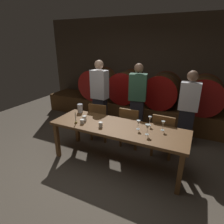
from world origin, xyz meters
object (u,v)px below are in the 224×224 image
wine_glass_center_right (147,127)px  cup_center (82,121)px  wine_barrel_center_left (127,86)px  wine_glass_far_right (163,123)px  wine_barrel_far_right (204,94)px  wine_glass_center_left (150,119)px  pitcher (80,108)px  wine_glass_far_left (138,123)px  wine_barrel_far_left (99,83)px  dining_table (118,130)px  wine_barrel_center_right (163,90)px  chair_left (100,120)px  guest_left (100,96)px  guest_center (137,101)px  cup_left (84,118)px  chair_right (163,133)px  chair_center (130,125)px  cup_right (101,125)px  guest_right (188,109)px  candle_center (76,120)px

wine_glass_center_right → cup_center: size_ratio=2.27×
wine_barrel_center_left → wine_glass_far_right: 2.37m
wine_barrel_far_right → wine_glass_center_left: wine_barrel_far_right is taller
pitcher → wine_glass_far_left: bearing=-10.2°
wine_barrel_far_left → dining_table: wine_barrel_far_left is taller
wine_barrel_center_right → dining_table: bearing=-99.0°
wine_glass_center_right → wine_barrel_far_left: bearing=134.1°
chair_left → guest_left: guest_left is taller
wine_barrel_far_left → guest_center: size_ratio=0.54×
dining_table → wine_glass_far_left: size_ratio=14.94×
wine_barrel_center_left → chair_left: 1.56m
cup_left → cup_center: cup_left is taller
wine_barrel_far_left → dining_table: size_ratio=0.38×
pitcher → cup_center: bearing=-51.8°
wine_barrel_far_left → wine_glass_center_right: (2.12, -2.18, -0.08)m
guest_center → wine_glass_far_left: guest_center is taller
chair_right → cup_left: size_ratio=9.06×
wine_barrel_far_left → guest_left: bearing=-59.4°
wine_barrel_far_left → wine_barrel_center_right: (1.90, 0.00, 0.00)m
wine_barrel_far_right → pitcher: wine_barrel_far_right is taller
wine_glass_center_right → wine_barrel_far_right: bearing=70.7°
wine_barrel_center_left → wine_glass_far_right: wine_barrel_center_left is taller
guest_left → wine_glass_far_left: guest_left is taller
chair_left → chair_center: (0.72, 0.02, 0.00)m
wine_barrel_center_left → cup_right: bearing=-80.2°
wine_glass_center_right → cup_right: size_ratio=1.97×
wine_glass_far_left → cup_right: size_ratio=1.82×
chair_center → pitcher: size_ratio=4.94×
guest_center → wine_glass_far_right: (0.78, -1.00, -0.01)m
dining_table → cup_right: cup_right is taller
wine_barrel_center_right → wine_glass_far_right: size_ratio=5.57×
dining_table → chair_right: chair_right is taller
wine_glass_center_right → cup_left: bearing=178.9°
wine_glass_center_left → wine_glass_center_right: (0.06, -0.36, 0.01)m
guest_right → candle_center: 2.28m
wine_barrel_center_right → guest_left: size_ratio=0.53×
guest_center → cup_left: size_ratio=17.46×
chair_right → guest_left: size_ratio=0.51×
wine_barrel_far_right → wine_glass_center_left: bearing=-114.3°
guest_center → wine_glass_far_right: size_ratio=10.31×
cup_right → chair_center: bearing=71.6°
wine_barrel_far_left → wine_barrel_far_right: (2.88, 0.00, 0.00)m
dining_table → wine_glass_center_left: bearing=30.2°
wine_barrel_center_right → chair_center: (-0.33, -1.48, -0.46)m
wine_glass_far_left → wine_glass_far_right: (0.38, 0.14, 0.00)m
wine_barrel_center_right → cup_right: 2.34m
wine_barrel_center_right → cup_left: bearing=-114.6°
guest_left → cup_left: bearing=107.3°
chair_left → guest_left: 0.62m
dining_table → wine_glass_center_left: wine_glass_center_left is taller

